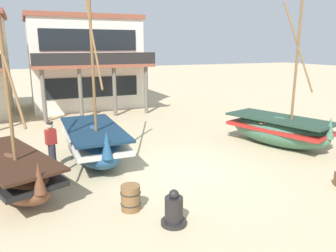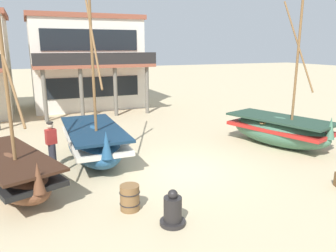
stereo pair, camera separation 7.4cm
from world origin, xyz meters
name	(u,v)px [view 2 (the right image)]	position (x,y,z in m)	size (l,w,h in m)	color
ground_plane	(179,171)	(0.00, 0.00, 0.00)	(120.00, 120.00, 0.00)	tan
fishing_boat_near_left	(279,130)	(5.33, 1.04, 0.70)	(3.15, 4.87, 6.11)	#427056
fishing_boat_centre_large	(94,142)	(-2.51, 2.33, 0.72)	(1.97, 4.88, 6.97)	#23517A
fishing_boat_far_right	(11,171)	(-5.36, 0.44, 0.65)	(3.09, 4.86, 6.20)	brown
fisherman_by_hull	(52,145)	(-4.06, 2.11, 0.83)	(0.41, 0.32, 1.68)	#33333D
capstan_winch	(173,211)	(-1.66, -3.20, 0.36)	(0.64, 0.64, 0.92)	black
wooden_barrel	(130,198)	(-2.41, -2.07, 0.35)	(0.56, 0.56, 0.70)	brown
harbor_building_main	(85,62)	(-0.71, 14.53, 3.17)	(7.56, 7.62, 6.32)	silver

